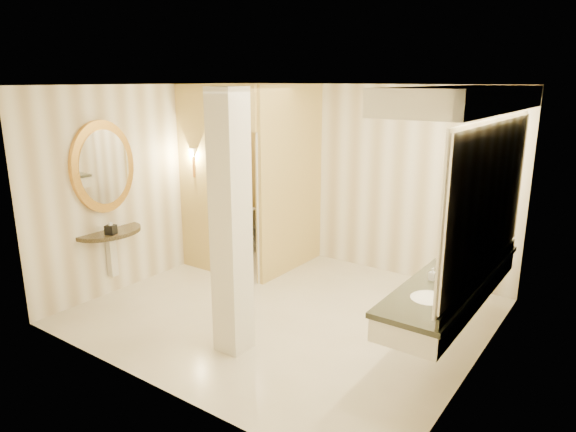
{
  "coord_description": "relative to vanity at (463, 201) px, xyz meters",
  "views": [
    {
      "loc": [
        3.37,
        -4.72,
        2.76
      ],
      "look_at": [
        -0.11,
        0.2,
        1.15
      ],
      "focal_mm": 32.0,
      "sensor_mm": 36.0,
      "label": 1
    }
  ],
  "objects": [
    {
      "name": "wall_back",
      "position": [
        -1.98,
        1.84,
        -0.28
      ],
      "size": [
        4.5,
        0.02,
        2.7
      ],
      "primitive_type": "cube",
      "color": "white",
      "rests_on": "floor"
    },
    {
      "name": "soap_bottle_a",
      "position": [
        -0.15,
        -0.27,
        -0.69
      ],
      "size": [
        0.06,
        0.06,
        0.12
      ],
      "primitive_type": "imported",
      "rotation": [
        0.0,
        0.0,
        -0.14
      ],
      "color": "beige",
      "rests_on": "vanity"
    },
    {
      "name": "toilet_closet",
      "position": [
        -3.11,
        0.8,
        -0.24
      ],
      "size": [
        1.5,
        1.55,
        2.7
      ],
      "color": "#D9B971",
      "rests_on": "floor"
    },
    {
      "name": "floor",
      "position": [
        -1.98,
        -0.16,
        -1.63
      ],
      "size": [
        4.5,
        4.5,
        0.0
      ],
      "primitive_type": "plane",
      "color": "silver",
      "rests_on": "ground"
    },
    {
      "name": "soap_bottle_b",
      "position": [
        -0.12,
        -0.12,
        -0.7
      ],
      "size": [
        0.09,
        0.09,
        0.1
      ],
      "primitive_type": "imported",
      "rotation": [
        0.0,
        0.0,
        0.11
      ],
      "color": "silver",
      "rests_on": "vanity"
    },
    {
      "name": "toilet",
      "position": [
        -3.78,
        1.56,
        -1.23
      ],
      "size": [
        0.58,
        0.84,
        0.79
      ],
      "primitive_type": "imported",
      "rotation": [
        0.0,
        0.0,
        2.95
      ],
      "color": "white",
      "rests_on": "floor"
    },
    {
      "name": "wall_front",
      "position": [
        -1.98,
        -2.16,
        -0.28
      ],
      "size": [
        4.5,
        0.02,
        2.7
      ],
      "primitive_type": "cube",
      "color": "white",
      "rests_on": "floor"
    },
    {
      "name": "wall_right",
      "position": [
        0.27,
        -0.16,
        -0.28
      ],
      "size": [
        0.02,
        4.0,
        2.7
      ],
      "primitive_type": "cube",
      "color": "white",
      "rests_on": "floor"
    },
    {
      "name": "ceiling",
      "position": [
        -1.98,
        -0.16,
        1.07
      ],
      "size": [
        4.5,
        4.5,
        0.0
      ],
      "primitive_type": "plane",
      "rotation": [
        3.14,
        0.0,
        0.0
      ],
      "color": "white",
      "rests_on": "wall_back"
    },
    {
      "name": "console_shelf",
      "position": [
        -4.19,
        -1.02,
        -0.29
      ],
      "size": [
        0.9,
        0.9,
        1.9
      ],
      "color": "black",
      "rests_on": "floor"
    },
    {
      "name": "tissue_box",
      "position": [
        -4.0,
        -1.12,
        -0.7
      ],
      "size": [
        0.15,
        0.15,
        0.12
      ],
      "primitive_type": "cube",
      "rotation": [
        0.0,
        0.0,
        0.37
      ],
      "color": "black",
      "rests_on": "console_shelf"
    },
    {
      "name": "wall_sconce",
      "position": [
        -3.9,
        0.27,
        0.1
      ],
      "size": [
        0.14,
        0.14,
        0.42
      ],
      "color": "#D18F43",
      "rests_on": "toilet_closet"
    },
    {
      "name": "soap_bottle_c",
      "position": [
        -0.02,
        0.16,
        -0.64
      ],
      "size": [
        0.09,
        0.09,
        0.23
      ],
      "primitive_type": "imported",
      "rotation": [
        0.0,
        0.0,
        -0.01
      ],
      "color": "#C6B28C",
      "rests_on": "vanity"
    },
    {
      "name": "pillar",
      "position": [
        -1.91,
        -1.2,
        -0.28
      ],
      "size": [
        0.31,
        0.31,
        2.7
      ],
      "primitive_type": "cube",
      "color": "silver",
      "rests_on": "floor"
    },
    {
      "name": "wall_left",
      "position": [
        -4.23,
        -0.16,
        -0.28
      ],
      "size": [
        0.02,
        4.0,
        2.7
      ],
      "primitive_type": "cube",
      "color": "white",
      "rests_on": "floor"
    },
    {
      "name": "vanity",
      "position": [
        0.0,
        0.0,
        0.0
      ],
      "size": [
        0.75,
        2.75,
        2.09
      ],
      "color": "silver",
      "rests_on": "floor"
    }
  ]
}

